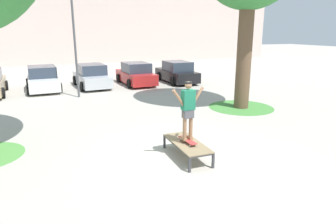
{
  "coord_description": "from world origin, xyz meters",
  "views": [
    {
      "loc": [
        -3.38,
        -7.79,
        3.6
      ],
      "look_at": [
        0.17,
        1.19,
        1.0
      ],
      "focal_mm": 32.42,
      "sensor_mm": 36.0,
      "label": 1
    }
  ],
  "objects_px": {
    "car_silver": "(92,76)",
    "car_black": "(177,73)",
    "car_white": "(43,79)",
    "car_red": "(136,74)",
    "skater": "(188,107)",
    "light_post": "(74,26)",
    "skate_box": "(187,144)",
    "skateboard": "(187,140)"
  },
  "relations": [
    {
      "from": "car_silver",
      "to": "car_black",
      "type": "distance_m",
      "value": 5.95
    },
    {
      "from": "car_white",
      "to": "car_red",
      "type": "distance_m",
      "value": 5.94
    },
    {
      "from": "skater",
      "to": "light_post",
      "type": "relative_size",
      "value": 0.29
    },
    {
      "from": "skater",
      "to": "car_black",
      "type": "xyz_separation_m",
      "value": [
        5.0,
        12.46,
        -0.84
      ]
    },
    {
      "from": "skate_box",
      "to": "car_white",
      "type": "xyz_separation_m",
      "value": [
        -3.92,
        12.73,
        0.28
      ]
    },
    {
      "from": "skater",
      "to": "car_red",
      "type": "bearing_deg",
      "value": 80.91
    },
    {
      "from": "car_white",
      "to": "car_red",
      "type": "bearing_deg",
      "value": -0.84
    },
    {
      "from": "skate_box",
      "to": "car_silver",
      "type": "relative_size",
      "value": 0.44
    },
    {
      "from": "skater",
      "to": "car_black",
      "type": "height_order",
      "value": "skater"
    },
    {
      "from": "skater",
      "to": "skate_box",
      "type": "bearing_deg",
      "value": 89.72
    },
    {
      "from": "car_red",
      "to": "car_white",
      "type": "bearing_deg",
      "value": 179.16
    },
    {
      "from": "skater",
      "to": "car_black",
      "type": "relative_size",
      "value": 0.4
    },
    {
      "from": "skate_box",
      "to": "light_post",
      "type": "distance_m",
      "value": 10.56
    },
    {
      "from": "car_black",
      "to": "car_red",
      "type": "bearing_deg",
      "value": 176.05
    },
    {
      "from": "car_silver",
      "to": "car_black",
      "type": "bearing_deg",
      "value": -3.03
    },
    {
      "from": "car_white",
      "to": "car_red",
      "type": "xyz_separation_m",
      "value": [
        5.94,
        -0.09,
        0.0
      ]
    },
    {
      "from": "car_silver",
      "to": "car_red",
      "type": "relative_size",
      "value": 1.01
    },
    {
      "from": "car_red",
      "to": "light_post",
      "type": "distance_m",
      "value": 5.91
    },
    {
      "from": "car_black",
      "to": "light_post",
      "type": "bearing_deg",
      "value": -159.39
    },
    {
      "from": "skate_box",
      "to": "car_silver",
      "type": "distance_m",
      "value": 12.79
    },
    {
      "from": "car_white",
      "to": "light_post",
      "type": "xyz_separation_m",
      "value": [
        1.83,
        -2.95,
        3.13
      ]
    },
    {
      "from": "skate_box",
      "to": "car_silver",
      "type": "height_order",
      "value": "car_silver"
    },
    {
      "from": "car_white",
      "to": "skateboard",
      "type": "bearing_deg",
      "value": -72.93
    },
    {
      "from": "skateboard",
      "to": "light_post",
      "type": "relative_size",
      "value": 0.14
    },
    {
      "from": "car_red",
      "to": "car_black",
      "type": "relative_size",
      "value": 1.01
    },
    {
      "from": "skateboard",
      "to": "car_black",
      "type": "distance_m",
      "value": 13.43
    },
    {
      "from": "skateboard",
      "to": "car_red",
      "type": "height_order",
      "value": "car_red"
    },
    {
      "from": "skater",
      "to": "light_post",
      "type": "height_order",
      "value": "light_post"
    },
    {
      "from": "skateboard",
      "to": "light_post",
      "type": "height_order",
      "value": "light_post"
    },
    {
      "from": "skate_box",
      "to": "car_white",
      "type": "height_order",
      "value": "car_white"
    },
    {
      "from": "car_white",
      "to": "light_post",
      "type": "relative_size",
      "value": 0.74
    },
    {
      "from": "skater",
      "to": "car_white",
      "type": "height_order",
      "value": "skater"
    },
    {
      "from": "skateboard",
      "to": "skater",
      "type": "height_order",
      "value": "skater"
    },
    {
      "from": "car_red",
      "to": "light_post",
      "type": "height_order",
      "value": "light_post"
    },
    {
      "from": "skate_box",
      "to": "car_black",
      "type": "xyz_separation_m",
      "value": [
        5.0,
        12.44,
        0.28
      ]
    },
    {
      "from": "car_white",
      "to": "skater",
      "type": "bearing_deg",
      "value": -72.93
    },
    {
      "from": "car_silver",
      "to": "light_post",
      "type": "bearing_deg",
      "value": -110.92
    },
    {
      "from": "skate_box",
      "to": "light_post",
      "type": "bearing_deg",
      "value": 102.02
    },
    {
      "from": "car_white",
      "to": "car_silver",
      "type": "xyz_separation_m",
      "value": [
        2.97,
        0.02,
        0.0
      ]
    },
    {
      "from": "skate_box",
      "to": "skater",
      "type": "xyz_separation_m",
      "value": [
        -0.0,
        -0.03,
        1.12
      ]
    },
    {
      "from": "car_white",
      "to": "light_post",
      "type": "bearing_deg",
      "value": -58.16
    },
    {
      "from": "car_red",
      "to": "car_black",
      "type": "bearing_deg",
      "value": -3.95
    }
  ]
}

